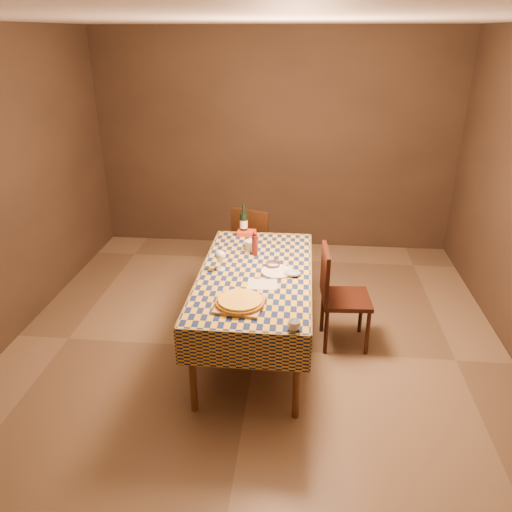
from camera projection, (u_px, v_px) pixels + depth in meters
The scene contains 16 objects.
room at pixel (255, 207), 3.95m from camera, with size 5.00×5.10×2.70m.
dining_table at pixel (255, 281), 4.22m from camera, with size 0.94×1.84×0.77m.
cutting_board at pixel (240, 304), 3.67m from camera, with size 0.33×0.33×0.02m, color #AD8451.
pizza at pixel (240, 301), 3.66m from camera, with size 0.40×0.40×0.04m.
pepper_mill at pixel (255, 244), 4.48m from camera, with size 0.06×0.06×0.23m.
bowl at pixel (273, 265), 4.27m from camera, with size 0.13×0.13×0.04m, color #5D414E.
wine_glass at pixel (220, 256), 4.18m from camera, with size 0.09×0.09×0.18m.
wine_bottle at pixel (244, 223), 4.94m from camera, with size 0.09×0.09×0.31m.
deli_tub at pixel (251, 245), 4.60m from camera, with size 0.11×0.11×0.09m, color silver.
takeout_container at pixel (247, 233), 4.95m from camera, with size 0.18×0.13×0.04m, color #B43117.
white_plate at pixel (277, 271), 4.19m from camera, with size 0.26×0.26×0.02m, color white.
tumbler at pixel (294, 325), 3.36m from camera, with size 0.09×0.09×0.07m, color silver.
flour_patch at pixel (262, 284), 3.99m from camera, with size 0.24×0.18×0.00m, color silver.
flour_bag at pixel (292, 273), 4.13m from camera, with size 0.14×0.11×0.04m, color #A2AFD0.
chair_far at pixel (254, 242), 5.42m from camera, with size 0.54×0.54×0.93m.
chair_right at pixel (337, 292), 4.40m from camera, with size 0.45×0.45×0.93m.
Camera 1 is at (0.37, -3.74, 2.61)m, focal length 35.00 mm.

